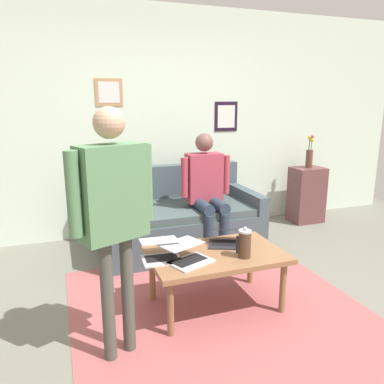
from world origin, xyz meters
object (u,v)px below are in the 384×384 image
(side_shelf, at_px, (306,195))
(flower_vase, at_px, (309,155))
(laptop_right, at_px, (161,253))
(person_standing, at_px, (113,204))
(french_press, at_px, (245,244))
(coffee_table, at_px, (216,259))
(laptop_left, at_px, (187,255))
(laptop_center, at_px, (229,239))
(couch, at_px, (177,221))
(person_seated, at_px, (207,187))

(side_shelf, distance_m, flower_vase, 0.54)
(laptop_right, relative_size, person_standing, 0.21)
(french_press, distance_m, flower_vase, 2.59)
(coffee_table, bearing_deg, flower_vase, -141.42)
(laptop_left, relative_size, laptop_right, 1.20)
(laptop_center, height_order, laptop_right, laptop_center)
(french_press, distance_m, person_standing, 1.10)
(couch, height_order, person_standing, person_standing)
(french_press, relative_size, person_standing, 0.15)
(laptop_left, height_order, laptop_right, laptop_right)
(couch, distance_m, french_press, 1.48)
(couch, height_order, laptop_left, couch)
(person_standing, bearing_deg, flower_vase, -145.54)
(laptop_right, bearing_deg, french_press, 162.67)
(coffee_table, height_order, person_standing, person_standing)
(laptop_left, height_order, flower_vase, flower_vase)
(couch, height_order, side_shelf, couch)
(coffee_table, height_order, flower_vase, flower_vase)
(coffee_table, relative_size, french_press, 4.30)
(laptop_right, bearing_deg, laptop_left, 146.92)
(french_press, height_order, flower_vase, flower_vase)
(laptop_center, relative_size, flower_vase, 0.95)
(french_press, relative_size, person_seated, 0.19)
(coffee_table, relative_size, person_seated, 0.82)
(flower_vase, bearing_deg, person_standing, 34.46)
(coffee_table, height_order, laptop_center, laptop_center)
(laptop_left, bearing_deg, person_standing, 25.06)
(laptop_right, distance_m, side_shelf, 2.92)
(coffee_table, relative_size, laptop_left, 2.55)
(side_shelf, xyz_separation_m, person_standing, (2.84, 1.95, 0.65))
(laptop_left, xyz_separation_m, french_press, (-0.43, 0.08, 0.06))
(coffee_table, distance_m, french_press, 0.28)
(coffee_table, height_order, laptop_left, laptop_left)
(french_press, bearing_deg, person_seated, -98.54)
(side_shelf, distance_m, person_seated, 1.79)
(person_standing, bearing_deg, side_shelf, -145.54)
(french_press, xyz_separation_m, side_shelf, (-1.86, -1.77, -0.20))
(coffee_table, relative_size, person_standing, 0.66)
(person_seated, bearing_deg, french_press, 81.46)
(laptop_right, distance_m, person_standing, 0.74)
(french_press, xyz_separation_m, person_standing, (0.98, 0.18, 0.45))
(laptop_center, bearing_deg, couch, -86.18)
(couch, bearing_deg, flower_vase, -170.90)
(couch, relative_size, laptop_left, 4.22)
(laptop_center, distance_m, laptop_right, 0.61)
(side_shelf, height_order, person_seated, person_seated)
(laptop_right, height_order, person_standing, person_standing)
(flower_vase, bearing_deg, laptop_center, 38.59)
(french_press, bearing_deg, side_shelf, -136.45)
(laptop_left, bearing_deg, couch, -104.32)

